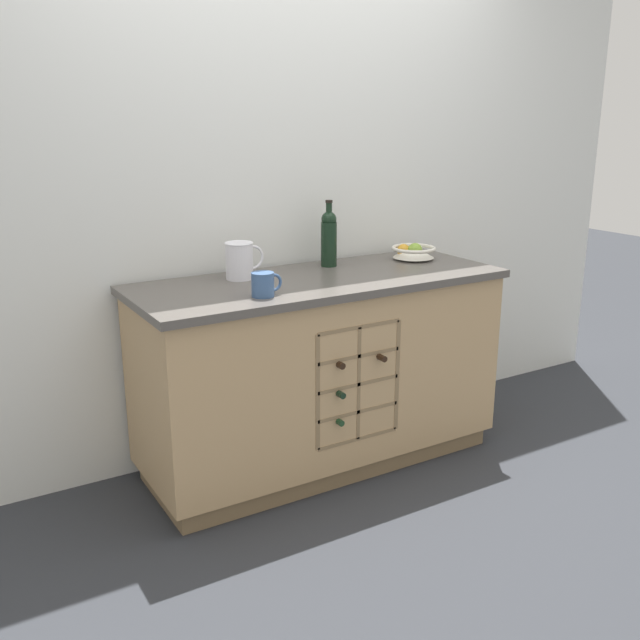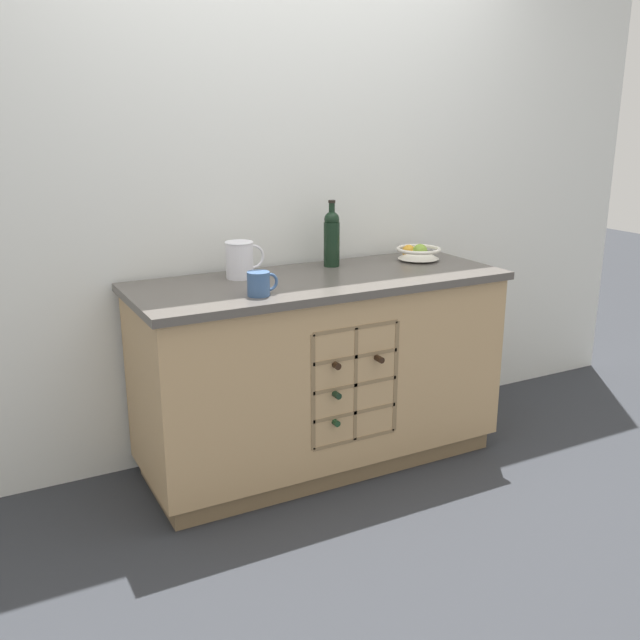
# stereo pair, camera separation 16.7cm
# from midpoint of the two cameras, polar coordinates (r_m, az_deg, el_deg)

# --- Properties ---
(ground_plane) EXTENTS (14.00, 14.00, 0.00)m
(ground_plane) POSITION_cam_midpoint_polar(r_m,az_deg,el_deg) (3.47, 1.40, -11.14)
(ground_plane) COLOR #2D3035
(back_wall) EXTENTS (4.40, 0.06, 2.55)m
(back_wall) POSITION_cam_midpoint_polar(r_m,az_deg,el_deg) (3.42, -1.53, 10.86)
(back_wall) COLOR silver
(back_wall) RESTS_ON ground_plane
(kitchen_island) EXTENTS (1.68, 0.66, 0.89)m
(kitchen_island) POSITION_cam_midpoint_polar(r_m,az_deg,el_deg) (3.28, 1.48, -4.10)
(kitchen_island) COLOR olive
(kitchen_island) RESTS_ON ground_plane
(fruit_bowl) EXTENTS (0.22, 0.22, 0.08)m
(fruit_bowl) POSITION_cam_midpoint_polar(r_m,az_deg,el_deg) (3.57, 9.18, 5.39)
(fruit_bowl) COLOR silver
(fruit_bowl) RESTS_ON kitchen_island
(white_pitcher) EXTENTS (0.18, 0.13, 0.16)m
(white_pitcher) POSITION_cam_midpoint_polar(r_m,az_deg,el_deg) (3.14, -4.89, 4.89)
(white_pitcher) COLOR white
(white_pitcher) RESTS_ON kitchen_island
(ceramic_mug) EXTENTS (0.13, 0.09, 0.10)m
(ceramic_mug) POSITION_cam_midpoint_polar(r_m,az_deg,el_deg) (2.83, -3.20, 2.91)
(ceramic_mug) COLOR #385684
(ceramic_mug) RESTS_ON kitchen_island
(standing_wine_bottle) EXTENTS (0.08, 0.08, 0.31)m
(standing_wine_bottle) POSITION_cam_midpoint_polar(r_m,az_deg,el_deg) (3.37, 2.37, 6.65)
(standing_wine_bottle) COLOR black
(standing_wine_bottle) RESTS_ON kitchen_island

